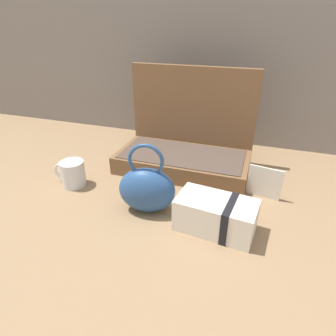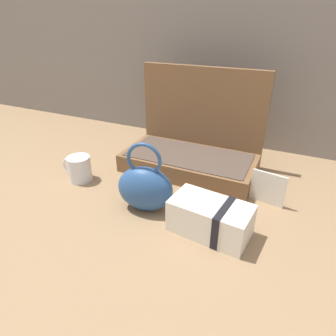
{
  "view_description": "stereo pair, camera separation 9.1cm",
  "coord_description": "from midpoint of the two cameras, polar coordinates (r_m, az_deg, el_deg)",
  "views": [
    {
      "loc": [
        0.24,
        -0.78,
        0.55
      ],
      "look_at": [
        -0.01,
        -0.02,
        0.12
      ],
      "focal_mm": 30.69,
      "sensor_mm": 36.0,
      "label": 1
    },
    {
      "loc": [
        0.33,
        -0.75,
        0.55
      ],
      "look_at": [
        -0.01,
        -0.02,
        0.12
      ],
      "focal_mm": 30.69,
      "sensor_mm": 36.0,
      "label": 2
    }
  ],
  "objects": [
    {
      "name": "cream_toiletry_bag",
      "position": [
        0.83,
        6.55,
        -9.38
      ],
      "size": [
        0.23,
        0.14,
        0.1
      ],
      "color": "silver",
      "rests_on": "ground_plane"
    },
    {
      "name": "open_suitcase",
      "position": [
        1.15,
        1.29,
        4.47
      ],
      "size": [
        0.51,
        0.27,
        0.38
      ],
      "color": "brown",
      "rests_on": "ground_plane"
    },
    {
      "name": "ground_plane",
      "position": [
        0.98,
        -1.51,
        -5.92
      ],
      "size": [
        6.0,
        6.0,
        0.0
      ],
      "primitive_type": "plane",
      "color": "#8C6D4C"
    },
    {
      "name": "info_card_left",
      "position": [
        1.0,
        16.16,
        -2.86
      ],
      "size": [
        0.11,
        0.03,
        0.11
      ],
      "primitive_type": "cube",
      "rotation": [
        0.0,
        0.0,
        -0.18
      ],
      "color": "silver",
      "rests_on": "ground_plane"
    },
    {
      "name": "teal_pouch_handbag",
      "position": [
        0.89,
        -7.15,
        -4.22
      ],
      "size": [
        0.19,
        0.13,
        0.23
      ],
      "color": "#284C7F",
      "rests_on": "ground_plane"
    },
    {
      "name": "coffee_mug",
      "position": [
        1.1,
        -20.72,
        -1.09
      ],
      "size": [
        0.12,
        0.08,
        0.09
      ],
      "color": "silver",
      "rests_on": "ground_plane"
    }
  ]
}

